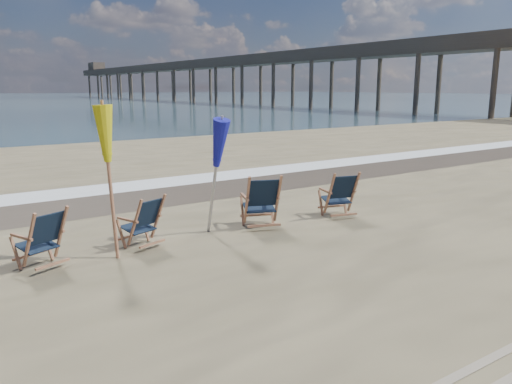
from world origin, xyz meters
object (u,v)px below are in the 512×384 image
(umbrella_yellow, at_px, (108,142))
(fishing_pier, at_px, (207,75))
(beach_chair_2, at_px, (278,201))
(beach_chair_0, at_px, (61,234))
(beach_chair_1, at_px, (158,218))
(umbrella_blue, at_px, (213,146))
(beach_chair_3, at_px, (354,194))

(umbrella_yellow, distance_m, fishing_pier, 81.84)
(beach_chair_2, bearing_deg, fishing_pier, -97.30)
(beach_chair_0, height_order, beach_chair_2, beach_chair_2)
(beach_chair_2, distance_m, fishing_pier, 80.46)
(beach_chair_1, xyz_separation_m, umbrella_blue, (1.06, -0.05, 1.18))
(umbrella_blue, xyz_separation_m, fishing_pier, (38.34, 70.97, 3.02))
(beach_chair_2, height_order, umbrella_yellow, umbrella_yellow)
(beach_chair_0, relative_size, fishing_pier, 0.01)
(beach_chair_0, relative_size, beach_chair_3, 0.95)
(beach_chair_3, height_order, umbrella_blue, umbrella_blue)
(beach_chair_1, bearing_deg, beach_chair_2, 151.59)
(beach_chair_3, distance_m, fishing_pier, 79.83)
(beach_chair_0, relative_size, umbrella_yellow, 0.40)
(beach_chair_3, xyz_separation_m, umbrella_blue, (-2.99, 0.48, 1.14))
(beach_chair_3, height_order, umbrella_yellow, umbrella_yellow)
(beach_chair_0, relative_size, beach_chair_1, 1.03)
(beach_chair_1, distance_m, fishing_pier, 81.24)
(beach_chair_1, bearing_deg, beach_chair_0, -16.11)
(fishing_pier, bearing_deg, beach_chair_1, -119.06)
(beach_chair_0, bearing_deg, umbrella_yellow, 143.72)
(umbrella_yellow, xyz_separation_m, umbrella_blue, (1.93, 0.22, -0.19))
(beach_chair_3, bearing_deg, beach_chair_2, 9.41)
(beach_chair_2, relative_size, fishing_pier, 0.01)
(beach_chair_0, distance_m, umbrella_yellow, 1.55)
(beach_chair_3, bearing_deg, fishing_pier, -100.68)
(beach_chair_0, height_order, fishing_pier, fishing_pier)
(beach_chair_0, xyz_separation_m, umbrella_yellow, (0.73, -0.17, 1.35))
(beach_chair_0, height_order, umbrella_yellow, umbrella_yellow)
(beach_chair_0, distance_m, beach_chair_3, 5.66)
(beach_chair_0, xyz_separation_m, fishing_pier, (41.00, 71.02, 4.18))
(umbrella_blue, bearing_deg, beach_chair_2, -13.45)
(beach_chair_1, bearing_deg, beach_chair_3, 152.62)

